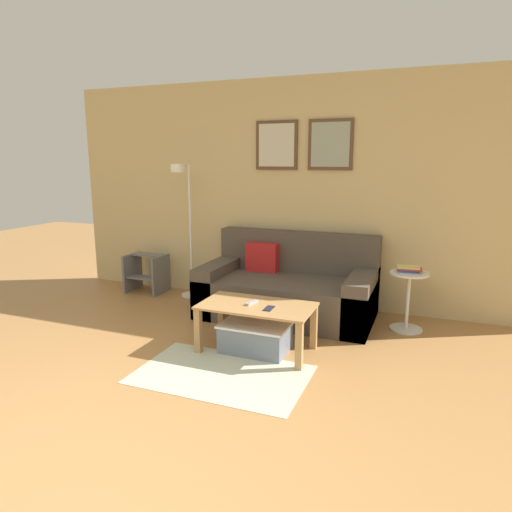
{
  "coord_description": "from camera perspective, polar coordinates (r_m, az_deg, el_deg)",
  "views": [
    {
      "loc": [
        1.59,
        -1.53,
        1.66
      ],
      "look_at": [
        0.19,
        2.02,
        0.85
      ],
      "focal_mm": 32.0,
      "sensor_mm": 36.0,
      "label": 1
    }
  ],
  "objects": [
    {
      "name": "side_table",
      "position": [
        4.73,
        18.47,
        -4.71
      ],
      "size": [
        0.38,
        0.38,
        0.59
      ],
      "color": "silver",
      "rests_on": "ground_plane"
    },
    {
      "name": "storage_bin",
      "position": [
        4.08,
        -0.06,
        -10.06
      ],
      "size": [
        0.6,
        0.41,
        0.26
      ],
      "color": "slate",
      "rests_on": "ground_plane"
    },
    {
      "name": "book_stack",
      "position": [
        4.69,
        18.52,
        -1.54
      ],
      "size": [
        0.25,
        0.17,
        0.05
      ],
      "color": "#335199",
      "rests_on": "side_table"
    },
    {
      "name": "remote_control",
      "position": [
        4.01,
        -0.54,
        -5.84
      ],
      "size": [
        0.07,
        0.16,
        0.02
      ],
      "primitive_type": "cube",
      "rotation": [
        0.0,
        0.0,
        -0.24
      ],
      "color": "#99999E",
      "rests_on": "coffee_table"
    },
    {
      "name": "area_rug",
      "position": [
        3.72,
        -4.33,
        -14.5
      ],
      "size": [
        1.34,
        0.84,
        0.01
      ],
      "primitive_type": "cube",
      "color": "#B2B79E",
      "rests_on": "ground_plane"
    },
    {
      "name": "cell_phone",
      "position": [
        3.88,
        1.64,
        -6.56
      ],
      "size": [
        0.07,
        0.14,
        0.01
      ],
      "primitive_type": "cube",
      "rotation": [
        0.0,
        0.0,
        0.02
      ],
      "color": "#1E2338",
      "rests_on": "coffee_table"
    },
    {
      "name": "floor_lamp",
      "position": [
        5.46,
        -8.8,
        4.18
      ],
      "size": [
        0.27,
        0.46,
        1.61
      ],
      "color": "white",
      "rests_on": "ground_plane"
    },
    {
      "name": "ground_plane",
      "position": [
        2.76,
        -21.71,
        -25.9
      ],
      "size": [
        16.0,
        16.0,
        0.0
      ],
      "primitive_type": "plane",
      "color": "#A87542"
    },
    {
      "name": "coffee_table",
      "position": [
        4.01,
        0.09,
        -7.16
      ],
      "size": [
        0.99,
        0.54,
        0.42
      ],
      "color": "#AD7F4C",
      "rests_on": "ground_plane"
    },
    {
      "name": "step_stool",
      "position": [
        5.97,
        -13.52,
        -1.95
      ],
      "size": [
        0.46,
        0.38,
        0.48
      ],
      "color": "slate",
      "rests_on": "ground_plane"
    },
    {
      "name": "wall_back",
      "position": [
        5.29,
        4.03,
        7.89
      ],
      "size": [
        5.6,
        0.09,
        2.55
      ],
      "color": "tan",
      "rests_on": "ground_plane"
    },
    {
      "name": "couch",
      "position": [
        4.95,
        4.03,
        -4.14
      ],
      "size": [
        1.82,
        0.97,
        0.87
      ],
      "color": "#4C4238",
      "rests_on": "ground_plane"
    }
  ]
}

